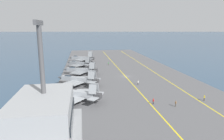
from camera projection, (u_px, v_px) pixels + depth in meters
name	position (u px, v px, depth m)	size (l,w,h in m)	color
ground_plane	(125.00, 77.00, 87.27)	(2000.00, 2000.00, 0.00)	#334C66
carrier_deck	(125.00, 77.00, 87.23)	(208.37, 55.66, 0.40)	#565659
deck_stripe_foul_line	(159.00, 75.00, 89.42)	(187.53, 0.36, 0.01)	yellow
deck_stripe_centerline	(125.00, 76.00, 87.19)	(187.53, 0.36, 0.01)	yellow
parked_jet_nearest	(77.00, 94.00, 57.16)	(12.70, 15.11, 5.77)	#9EA3A8
parked_jet_second	(78.00, 79.00, 73.40)	(12.97, 16.65, 5.79)	#93999E
parked_jet_third	(81.00, 70.00, 90.07)	(13.68, 16.43, 5.82)	gray
parked_jet_fourth	(80.00, 63.00, 105.54)	(12.85, 14.80, 6.07)	gray
parked_jet_fifth	(82.00, 58.00, 123.31)	(12.90, 16.65, 6.68)	gray
crew_red_vest	(153.00, 101.00, 55.44)	(0.44, 0.37, 1.68)	#232328
crew_brown_vest	(176.00, 103.00, 53.64)	(0.43, 0.46, 1.75)	#4C473D
crew_green_vest	(108.00, 63.00, 112.94)	(0.32, 0.42, 1.82)	#383328
crew_yellow_vest	(204.00, 98.00, 57.93)	(0.45, 0.39, 1.74)	#383328
crew_white_vest	(138.00, 82.00, 74.14)	(0.44, 0.35, 1.73)	#232328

